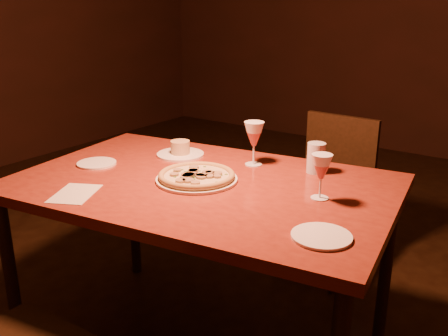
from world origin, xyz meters
The scene contains 12 objects.
floor centered at (0.00, 0.00, 0.00)m, with size 7.00×7.00×0.00m, color #321F10.
back_wall centered at (0.00, 3.50, 1.50)m, with size 6.00×0.04×3.00m, color #391812.
dining_table centered at (0.29, -0.30, 0.76)m, with size 1.68×1.21×0.83m.
chair_far centered at (0.41, 0.74, 0.52)m, with size 0.46×0.46×0.92m.
pizza_plate centered at (0.26, -0.31, 0.85)m, with size 0.34×0.34×0.04m.
ramekin_saucer centered at (-0.03, -0.07, 0.86)m, with size 0.23×0.23×0.07m.
wine_glass_far centered at (0.34, 0.01, 0.93)m, with size 0.09×0.09×0.20m, color #BF504F, non-canonical shape.
wine_glass_right centered at (0.77, -0.19, 0.92)m, with size 0.08×0.08×0.17m, color #BF504F, non-canonical shape.
water_tumbler centered at (0.62, 0.08, 0.90)m, with size 0.08×0.08×0.13m, color silver.
side_plate_left centered at (-0.25, -0.40, 0.84)m, with size 0.18×0.18×0.01m, color white.
side_plate_near centered at (0.91, -0.49, 0.84)m, with size 0.19×0.19×0.01m, color white.
menu_card centered at (-0.03, -0.70, 0.83)m, with size 0.15×0.21×0.00m, color beige.
Camera 1 is at (1.49, -1.84, 1.54)m, focal length 40.00 mm.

